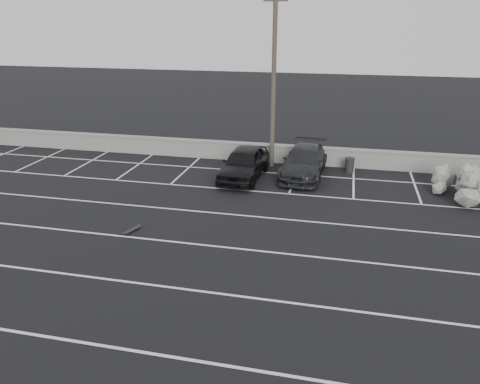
% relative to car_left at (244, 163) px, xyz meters
% --- Properties ---
extents(ground, '(120.00, 120.00, 0.00)m').
position_rel_car_left_xyz_m(ground, '(-1.40, -10.80, -0.81)').
color(ground, black).
rests_on(ground, ground).
extents(seawall, '(50.00, 0.45, 1.06)m').
position_rel_car_left_xyz_m(seawall, '(-1.40, 3.20, -0.26)').
color(seawall, gray).
rests_on(seawall, ground).
extents(stall_lines, '(36.00, 20.05, 0.01)m').
position_rel_car_left_xyz_m(stall_lines, '(-1.48, -6.39, -0.81)').
color(stall_lines, silver).
rests_on(stall_lines, ground).
extents(car_left, '(2.16, 4.86, 1.63)m').
position_rel_car_left_xyz_m(car_left, '(0.00, 0.00, 0.00)').
color(car_left, black).
rests_on(car_left, ground).
extents(car_right, '(2.35, 5.27, 1.50)m').
position_rel_car_left_xyz_m(car_right, '(2.98, 1.15, -0.06)').
color(car_right, black).
rests_on(car_right, ground).
extents(utility_pole, '(1.24, 0.25, 9.29)m').
position_rel_car_left_xyz_m(utility_pole, '(1.07, 2.40, 3.89)').
color(utility_pole, '#4C4238').
rests_on(utility_pole, ground).
extents(trash_bin, '(0.57, 0.57, 0.81)m').
position_rel_car_left_xyz_m(trash_bin, '(5.35, 2.24, -0.40)').
color(trash_bin, black).
rests_on(trash_bin, ground).
extents(skateboard, '(0.44, 0.78, 0.09)m').
position_rel_car_left_xyz_m(skateboard, '(-2.89, -7.32, -0.74)').
color(skateboard, black).
rests_on(skateboard, ground).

